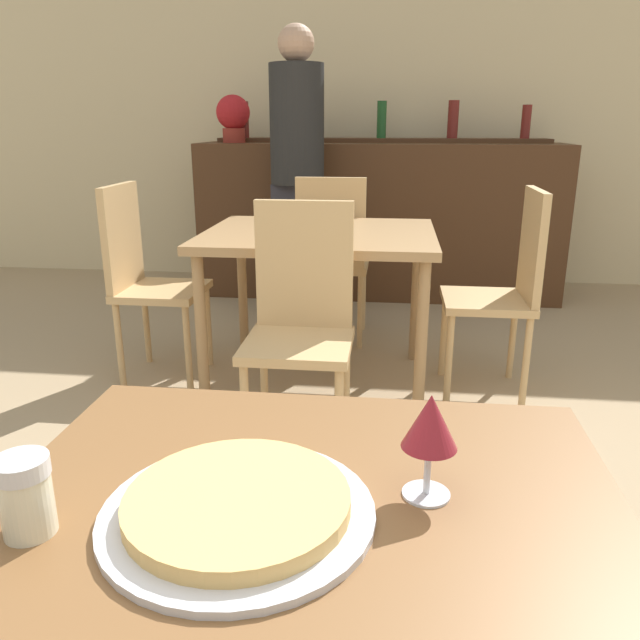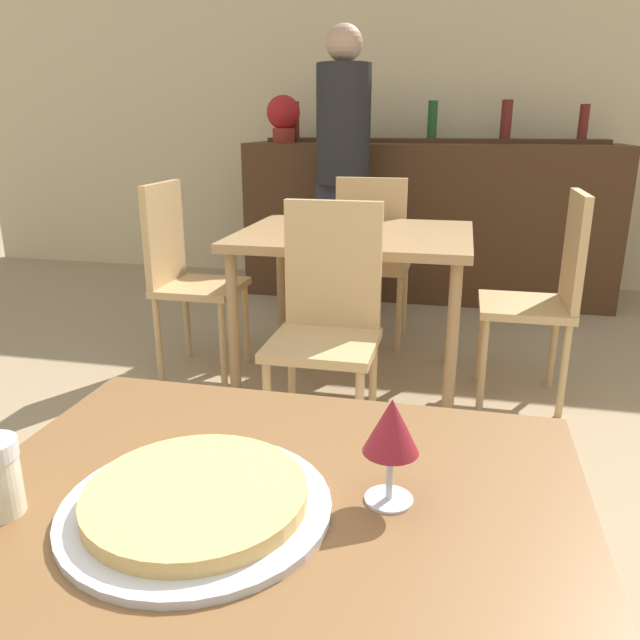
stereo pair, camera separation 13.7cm
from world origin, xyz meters
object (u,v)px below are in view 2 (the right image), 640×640
at_px(chair_far_side_front, 328,313).
at_px(person_standing, 343,164).
at_px(chair_far_side_back, 372,252).
at_px(potted_plant, 283,116).
at_px(chair_far_side_left, 184,267).
at_px(chair_far_side_right, 547,287).
at_px(pizza_tray, 196,500).
at_px(wine_glass, 391,429).

bearing_deg(chair_far_side_front, person_standing, 98.97).
distance_m(chair_far_side_front, chair_far_side_back, 1.21).
xyz_separation_m(chair_far_side_front, potted_plant, (-0.82, 2.31, 0.74)).
distance_m(chair_far_side_left, potted_plant, 1.86).
bearing_deg(chair_far_side_right, pizza_tray, -18.76).
bearing_deg(potted_plant, pizza_tray, -75.98).
bearing_deg(chair_far_side_front, wine_glass, -74.69).
height_order(chair_far_side_back, potted_plant, potted_plant).
bearing_deg(chair_far_side_left, pizza_tray, -154.81).
xyz_separation_m(chair_far_side_front, chair_far_side_right, (0.87, 0.60, 0.00)).
relative_size(chair_far_side_left, pizza_tray, 2.55).
relative_size(chair_far_side_left, potted_plant, 2.93).
bearing_deg(pizza_tray, potted_plant, 104.02).
xyz_separation_m(chair_far_side_left, chair_far_side_right, (1.74, 0.00, 0.00)).
bearing_deg(chair_far_side_front, chair_far_side_back, 90.00).
relative_size(chair_far_side_front, potted_plant, 2.93).
bearing_deg(chair_far_side_back, chair_far_side_left, 34.82).
bearing_deg(potted_plant, wine_glass, -72.06).
bearing_deg(chair_far_side_left, potted_plant, -1.61).
xyz_separation_m(chair_far_side_left, wine_glass, (1.27, -2.06, 0.30)).
height_order(chair_far_side_front, person_standing, person_standing).
height_order(chair_far_side_left, chair_far_side_right, same).
xyz_separation_m(chair_far_side_front, chair_far_side_left, (-0.87, 0.60, 0.00)).
bearing_deg(chair_far_side_back, person_standing, -63.79).
relative_size(chair_far_side_left, chair_far_side_right, 1.00).
bearing_deg(potted_plant, chair_far_side_left, -91.61).
height_order(chair_far_side_front, chair_far_side_back, same).
bearing_deg(pizza_tray, chair_far_side_front, 95.20).
distance_m(chair_far_side_front, chair_far_side_right, 1.06).
height_order(person_standing, potted_plant, person_standing).
bearing_deg(chair_far_side_right, chair_far_side_left, -90.00).
bearing_deg(wine_glass, chair_far_side_left, 121.58).
distance_m(person_standing, wine_glass, 3.31).
distance_m(chair_far_side_front, wine_glass, 1.54).
distance_m(chair_far_side_left, pizza_tray, 2.38).
bearing_deg(potted_plant, chair_far_side_right, -45.26).
bearing_deg(chair_far_side_left, person_standing, -26.58).
height_order(pizza_tray, person_standing, person_standing).
height_order(pizza_tray, potted_plant, potted_plant).
height_order(chair_far_side_left, wine_glass, chair_far_side_left).
bearing_deg(chair_far_side_right, chair_far_side_front, -55.18).
bearing_deg(potted_plant, person_standing, -44.47).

